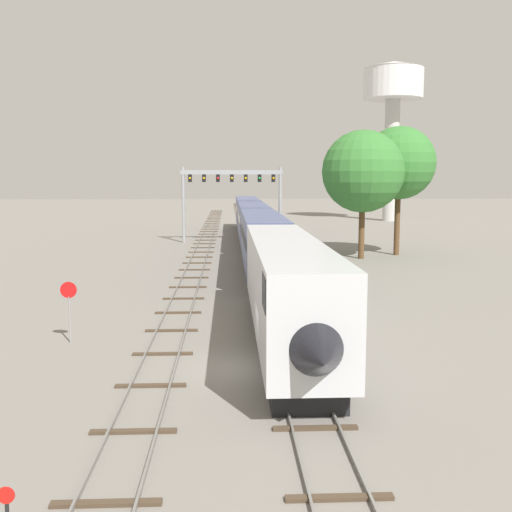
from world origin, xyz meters
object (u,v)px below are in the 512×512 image
passenger_train (256,231)px  trackside_tree_mid (399,163)px  stop_sign (69,303)px  trackside_tree_left (363,172)px  signal_gantry (232,187)px  water_tower (393,94)px

passenger_train → trackside_tree_mid: size_ratio=6.34×
stop_sign → trackside_tree_left: 35.41m
signal_gantry → trackside_tree_mid: bearing=-37.8°
trackside_tree_mid → stop_sign: bearing=-127.8°
passenger_train → stop_sign: 31.24m
stop_sign → trackside_tree_mid: size_ratio=0.23×
signal_gantry → stop_sign: bearing=-100.0°
trackside_tree_left → stop_sign: bearing=-125.0°
passenger_train → water_tower: bearing=61.9°
water_tower → trackside_tree_left: size_ratio=2.30×
passenger_train → signal_gantry: signal_gantry is taller
water_tower → passenger_train: bearing=-118.1°
trackside_tree_left → signal_gantry: bearing=128.7°
trackside_tree_left → trackside_tree_mid: (4.12, 2.57, 0.83)m
water_tower → stop_sign: water_tower is taller
passenger_train → water_tower: water_tower is taller
trackside_tree_left → trackside_tree_mid: size_ratio=0.96×
water_tower → trackside_tree_mid: 51.17m
signal_gantry → trackside_tree_mid: trackside_tree_mid is taller
water_tower → trackside_tree_left: (-16.37, -50.46, -14.04)m
water_tower → stop_sign: bearing=-114.7°
passenger_train → water_tower: size_ratio=2.88×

